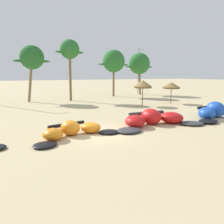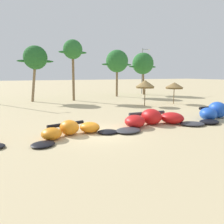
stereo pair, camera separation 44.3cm
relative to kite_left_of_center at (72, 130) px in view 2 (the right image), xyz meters
The scene contains 11 objects.
ground_plane 1.90m from the kite_left_of_center, ahead, with size 260.00×260.00×0.00m, color #C6B284.
kite_left_of_center is the anchor object (origin of this frame).
kite_center 6.54m from the kite_left_of_center, ahead, with size 7.74×3.70×1.21m.
kite_right_of_center 13.45m from the kite_left_of_center, ahead, with size 7.25×3.30×1.45m.
beach_umbrella_near_van 15.19m from the kite_left_of_center, 39.15° to the left, with size 2.30×2.30×3.17m.
beach_umbrella_middle 19.05m from the kite_left_of_center, 30.59° to the left, with size 2.33×2.33×2.83m.
palm_left_of_gap 20.60m from the kite_left_of_center, 89.79° to the left, with size 4.96×3.31×7.83m.
palm_center_left 20.46m from the kite_left_of_center, 74.54° to the left, with size 4.16×2.77×8.78m.
palm_center_right 26.05m from the kite_left_of_center, 57.62° to the left, with size 5.74×3.83×8.00m.
palm_right_of_gap 30.20m from the kite_left_of_center, 49.06° to the left, with size 5.97×3.98×7.82m.
lamppost_west_center 32.38m from the kite_left_of_center, 49.69° to the left, with size 1.89×0.24×8.82m.
Camera 2 is at (-5.21, -13.36, 3.92)m, focal length 35.44 mm.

